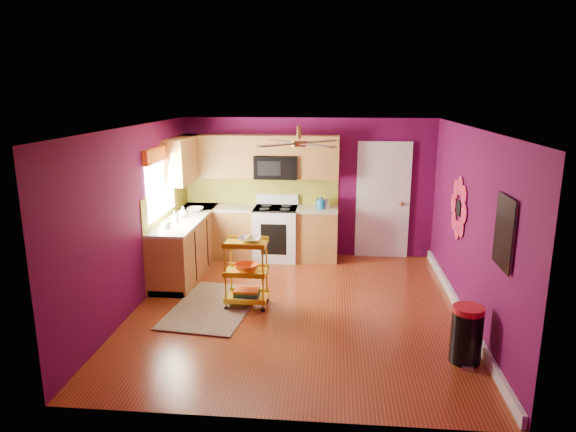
# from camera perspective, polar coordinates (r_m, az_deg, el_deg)

# --- Properties ---
(ground) EXTENTS (5.00, 5.00, 0.00)m
(ground) POSITION_cam_1_polar(r_m,az_deg,el_deg) (7.28, 1.03, -10.24)
(ground) COLOR maroon
(ground) RESTS_ON ground
(room_envelope) EXTENTS (4.54, 5.04, 2.52)m
(room_envelope) POSITION_cam_1_polar(r_m,az_deg,el_deg) (6.78, 1.32, 2.47)
(room_envelope) COLOR #55093B
(room_envelope) RESTS_ON ground
(lower_cabinets) EXTENTS (2.81, 2.31, 0.94)m
(lower_cabinets) POSITION_cam_1_polar(r_m,az_deg,el_deg) (9.00, -6.67, -2.62)
(lower_cabinets) COLOR #915E27
(lower_cabinets) RESTS_ON ground
(electric_range) EXTENTS (0.76, 0.66, 1.13)m
(electric_range) POSITION_cam_1_polar(r_m,az_deg,el_deg) (9.20, -1.37, -1.85)
(electric_range) COLOR white
(electric_range) RESTS_ON ground
(upper_cabinetry) EXTENTS (2.80, 2.30, 1.26)m
(upper_cabinetry) POSITION_cam_1_polar(r_m,az_deg,el_deg) (9.04, -5.80, 6.32)
(upper_cabinetry) COLOR #915E27
(upper_cabinetry) RESTS_ON ground
(left_window) EXTENTS (0.08, 1.35, 1.08)m
(left_window) POSITION_cam_1_polar(r_m,az_deg,el_deg) (8.23, -13.99, 4.82)
(left_window) COLOR white
(left_window) RESTS_ON ground
(panel_door) EXTENTS (0.95, 0.11, 2.15)m
(panel_door) POSITION_cam_1_polar(r_m,az_deg,el_deg) (9.34, 10.49, 1.58)
(panel_door) COLOR white
(panel_door) RESTS_ON ground
(right_wall_art) EXTENTS (0.04, 2.74, 1.04)m
(right_wall_art) POSITION_cam_1_polar(r_m,az_deg,el_deg) (6.70, 20.22, -0.17)
(right_wall_art) COLOR black
(right_wall_art) RESTS_ON ground
(ceiling_fan) EXTENTS (1.01, 1.01, 0.26)m
(ceiling_fan) POSITION_cam_1_polar(r_m,az_deg,el_deg) (6.88, 1.24, 8.18)
(ceiling_fan) COLOR #BF8C3F
(ceiling_fan) RESTS_ON ground
(shag_rug) EXTENTS (1.23, 1.80, 0.02)m
(shag_rug) POSITION_cam_1_polar(r_m,az_deg,el_deg) (7.38, -8.30, -9.92)
(shag_rug) COLOR black
(shag_rug) RESTS_ON ground
(rolling_cart) EXTENTS (0.59, 0.43, 1.05)m
(rolling_cart) POSITION_cam_1_polar(r_m,az_deg,el_deg) (7.18, -4.59, -5.99)
(rolling_cart) COLOR gold
(rolling_cart) RESTS_ON ground
(trash_can) EXTENTS (0.42, 0.42, 0.66)m
(trash_can) POSITION_cam_1_polar(r_m,az_deg,el_deg) (6.17, 19.22, -12.32)
(trash_can) COLOR black
(trash_can) RESTS_ON ground
(teal_kettle) EXTENTS (0.18, 0.18, 0.21)m
(teal_kettle) POSITION_cam_1_polar(r_m,az_deg,el_deg) (9.05, 3.68, 1.39)
(teal_kettle) COLOR #147096
(teal_kettle) RESTS_ON lower_cabinets
(toaster) EXTENTS (0.22, 0.15, 0.18)m
(toaster) POSITION_cam_1_polar(r_m,az_deg,el_deg) (9.08, 3.85, 1.46)
(toaster) COLOR beige
(toaster) RESTS_ON lower_cabinets
(soap_bottle_a) EXTENTS (0.09, 0.09, 0.20)m
(soap_bottle_a) POSITION_cam_1_polar(r_m,az_deg,el_deg) (8.20, -12.52, -0.11)
(soap_bottle_a) COLOR #EA3F72
(soap_bottle_a) RESTS_ON lower_cabinets
(soap_bottle_b) EXTENTS (0.14, 0.14, 0.18)m
(soap_bottle_b) POSITION_cam_1_polar(r_m,az_deg,el_deg) (8.56, -11.59, 0.46)
(soap_bottle_b) COLOR white
(soap_bottle_b) RESTS_ON lower_cabinets
(counter_dish) EXTENTS (0.27, 0.27, 0.07)m
(counter_dish) POSITION_cam_1_polar(r_m,az_deg,el_deg) (8.95, -10.25, 0.73)
(counter_dish) COLOR white
(counter_dish) RESTS_ON lower_cabinets
(counter_cup) EXTENTS (0.14, 0.14, 0.11)m
(counter_cup) POSITION_cam_1_polar(r_m,az_deg,el_deg) (7.93, -13.34, -0.97)
(counter_cup) COLOR white
(counter_cup) RESTS_ON lower_cabinets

